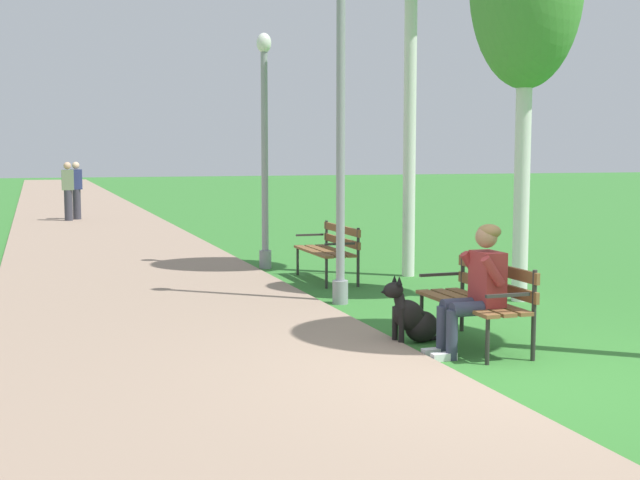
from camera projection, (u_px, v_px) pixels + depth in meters
The scene contains 10 objects.
ground_plane at pixel (505, 376), 7.33m from camera, with size 120.00×120.00×0.00m, color #33752D.
paved_path at pixel (78, 207), 29.18m from camera, with size 3.99×60.00×0.04m, color gray.
park_bench_near at pixel (479, 295), 8.40m from camera, with size 0.55×1.50×0.85m.
park_bench_mid at pixel (330, 247), 12.70m from camera, with size 0.55×1.50×0.85m.
person_seated_on_near_bench at pixel (477, 284), 8.02m from camera, with size 0.74×0.49×1.25m.
dog_black at pixel (413, 318), 8.56m from camera, with size 0.83×0.33×0.71m.
lamp_post_near at pixel (341, 121), 10.56m from camera, with size 0.24×0.24×4.46m.
lamp_post_mid at pixel (265, 148), 13.87m from camera, with size 0.24×0.24×3.84m.
pedestrian_distant at pixel (76, 191), 23.73m from camera, with size 0.32×0.22×1.65m.
pedestrian_further_distant at pixel (68, 192), 23.27m from camera, with size 0.32×0.22×1.65m.
Camera 1 is at (-3.82, -6.27, 1.93)m, focal length 47.58 mm.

